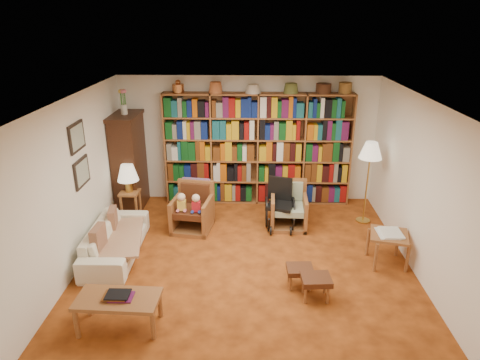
{
  "coord_description": "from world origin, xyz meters",
  "views": [
    {
      "loc": [
        0.06,
        -5.67,
        3.58
      ],
      "look_at": [
        -0.1,
        0.6,
        1.13
      ],
      "focal_mm": 32.0,
      "sensor_mm": 36.0,
      "label": 1
    }
  ],
  "objects_px": {
    "footstool_b": "(316,281)",
    "armchair_leather": "(193,209)",
    "footstool_a": "(300,271)",
    "armchair_sage": "(288,208)",
    "side_table_lamp": "(130,199)",
    "side_table_papers": "(389,238)",
    "coffee_table": "(118,301)",
    "wheelchair": "(280,205)",
    "sofa": "(116,240)",
    "floor_lamp": "(371,154)"
  },
  "relations": [
    {
      "from": "floor_lamp",
      "to": "footstool_a",
      "type": "bearing_deg",
      "value": -124.0
    },
    {
      "from": "armchair_sage",
      "to": "footstool_a",
      "type": "xyz_separation_m",
      "value": [
        0.01,
        -1.92,
        -0.06
      ]
    },
    {
      "from": "sofa",
      "to": "side_table_papers",
      "type": "bearing_deg",
      "value": -93.21
    },
    {
      "from": "armchair_sage",
      "to": "footstool_a",
      "type": "distance_m",
      "value": 1.92
    },
    {
      "from": "wheelchair",
      "to": "footstool_a",
      "type": "relative_size",
      "value": 2.38
    },
    {
      "from": "side_table_lamp",
      "to": "footstool_a",
      "type": "bearing_deg",
      "value": -35.45
    },
    {
      "from": "side_table_lamp",
      "to": "floor_lamp",
      "type": "distance_m",
      "value": 4.4
    },
    {
      "from": "wheelchair",
      "to": "floor_lamp",
      "type": "xyz_separation_m",
      "value": [
        1.56,
        0.21,
        0.9
      ]
    },
    {
      "from": "armchair_leather",
      "to": "footstool_b",
      "type": "relative_size",
      "value": 2.05
    },
    {
      "from": "side_table_lamp",
      "to": "armchair_sage",
      "type": "xyz_separation_m",
      "value": [
        2.9,
        -0.15,
        -0.08
      ]
    },
    {
      "from": "armchair_sage",
      "to": "floor_lamp",
      "type": "relative_size",
      "value": 0.53
    },
    {
      "from": "side_table_lamp",
      "to": "side_table_papers",
      "type": "xyz_separation_m",
      "value": [
        4.3,
        -1.44,
        0.05
      ]
    },
    {
      "from": "side_table_lamp",
      "to": "wheelchair",
      "type": "relative_size",
      "value": 0.61
    },
    {
      "from": "armchair_leather",
      "to": "armchair_sage",
      "type": "bearing_deg",
      "value": 5.65
    },
    {
      "from": "side_table_lamp",
      "to": "floor_lamp",
      "type": "xyz_separation_m",
      "value": [
        4.3,
        -0.02,
        0.93
      ]
    },
    {
      "from": "footstool_b",
      "to": "footstool_a",
      "type": "bearing_deg",
      "value": 125.03
    },
    {
      "from": "wheelchair",
      "to": "side_table_papers",
      "type": "bearing_deg",
      "value": -37.98
    },
    {
      "from": "sofa",
      "to": "armchair_leather",
      "type": "distance_m",
      "value": 1.46
    },
    {
      "from": "coffee_table",
      "to": "footstool_a",
      "type": "bearing_deg",
      "value": 21.53
    },
    {
      "from": "armchair_leather",
      "to": "side_table_papers",
      "type": "relative_size",
      "value": 1.27
    },
    {
      "from": "footstool_b",
      "to": "floor_lamp",
      "type": "bearing_deg",
      "value": 62.65
    },
    {
      "from": "armchair_leather",
      "to": "side_table_papers",
      "type": "distance_m",
      "value": 3.3
    },
    {
      "from": "sofa",
      "to": "side_table_papers",
      "type": "relative_size",
      "value": 2.68
    },
    {
      "from": "coffee_table",
      "to": "side_table_lamp",
      "type": "bearing_deg",
      "value": 102.26
    },
    {
      "from": "floor_lamp",
      "to": "armchair_sage",
      "type": "bearing_deg",
      "value": -174.35
    },
    {
      "from": "armchair_sage",
      "to": "wheelchair",
      "type": "distance_m",
      "value": 0.2
    },
    {
      "from": "side_table_lamp",
      "to": "footstool_b",
      "type": "height_order",
      "value": "side_table_lamp"
    },
    {
      "from": "side_table_papers",
      "to": "coffee_table",
      "type": "height_order",
      "value": "side_table_papers"
    },
    {
      "from": "armchair_sage",
      "to": "footstool_b",
      "type": "height_order",
      "value": "armchair_sage"
    },
    {
      "from": "armchair_leather",
      "to": "footstool_a",
      "type": "bearing_deg",
      "value": -45.58
    },
    {
      "from": "wheelchair",
      "to": "floor_lamp",
      "type": "height_order",
      "value": "floor_lamp"
    },
    {
      "from": "armchair_leather",
      "to": "footstool_b",
      "type": "bearing_deg",
      "value": -46.67
    },
    {
      "from": "footstool_b",
      "to": "coffee_table",
      "type": "bearing_deg",
      "value": -165.62
    },
    {
      "from": "side_table_papers",
      "to": "coffee_table",
      "type": "xyz_separation_m",
      "value": [
        -3.66,
        -1.52,
        -0.06
      ]
    },
    {
      "from": "sofa",
      "to": "armchair_sage",
      "type": "height_order",
      "value": "armchair_sage"
    },
    {
      "from": "footstool_a",
      "to": "side_table_lamp",
      "type": "bearing_deg",
      "value": 144.55
    },
    {
      "from": "armchair_sage",
      "to": "footstool_b",
      "type": "bearing_deg",
      "value": -84.81
    },
    {
      "from": "wheelchair",
      "to": "coffee_table",
      "type": "relative_size",
      "value": 0.88
    },
    {
      "from": "footstool_b",
      "to": "wheelchair",
      "type": "bearing_deg",
      "value": 99.51
    },
    {
      "from": "side_table_lamp",
      "to": "footstool_a",
      "type": "relative_size",
      "value": 1.44
    },
    {
      "from": "armchair_leather",
      "to": "armchair_sage",
      "type": "relative_size",
      "value": 1.04
    },
    {
      "from": "wheelchair",
      "to": "side_table_papers",
      "type": "height_order",
      "value": "wheelchair"
    },
    {
      "from": "floor_lamp",
      "to": "coffee_table",
      "type": "height_order",
      "value": "floor_lamp"
    },
    {
      "from": "footstool_b",
      "to": "armchair_leather",
      "type": "bearing_deg",
      "value": 133.33
    },
    {
      "from": "sofa",
      "to": "armchair_leather",
      "type": "height_order",
      "value": "armchair_leather"
    },
    {
      "from": "floor_lamp",
      "to": "footstool_a",
      "type": "xyz_separation_m",
      "value": [
        -1.39,
        -2.06,
        -1.06
      ]
    },
    {
      "from": "sofa",
      "to": "footstool_a",
      "type": "bearing_deg",
      "value": -106.69
    },
    {
      "from": "sofa",
      "to": "coffee_table",
      "type": "xyz_separation_m",
      "value": [
        0.54,
        -1.68,
        0.11
      ]
    },
    {
      "from": "sofa",
      "to": "coffee_table",
      "type": "relative_size",
      "value": 1.75
    },
    {
      "from": "footstool_b",
      "to": "armchair_sage",
      "type": "bearing_deg",
      "value": 95.19
    }
  ]
}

